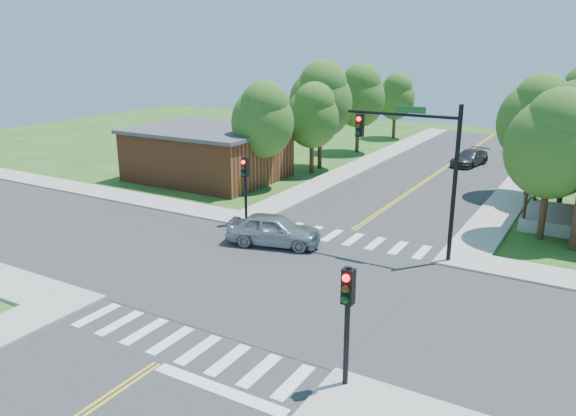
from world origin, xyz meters
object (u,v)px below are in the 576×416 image
Objects in this scene: signal_pole_se at (347,305)px; car_dgrey at (470,158)px; signal_pole_nw at (245,178)px; signal_mast_ne at (419,155)px; car_silver at (274,230)px.

car_dgrey is at bearing 97.17° from signal_pole_se.
car_dgrey is (7.05, 21.79, -2.03)m from signal_pole_nw.
car_silver is at bearing -161.95° from signal_mast_ne.
car_dgrey is (3.94, 23.87, -0.16)m from car_silver.
signal_pole_se is (1.69, -11.21, -2.19)m from signal_mast_ne.
signal_mast_ne is 1.89× the size of signal_pole_nw.
signal_pole_nw is at bearing 135.00° from signal_pole_se.
car_dgrey is at bearing 96.46° from signal_mast_ne.
signal_pole_se is at bearing -71.66° from car_dgrey.
signal_pole_nw is 0.82× the size of car_dgrey.
car_dgrey is (-4.15, 32.99, -2.03)m from signal_pole_se.
car_silver is at bearing -88.21° from car_dgrey.
signal_pole_nw is 0.76× the size of car_silver.
signal_pole_se is 0.82× the size of car_dgrey.
signal_mast_ne is at bearing -72.38° from car_dgrey.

